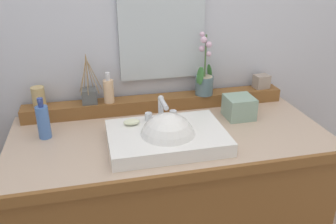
{
  "coord_description": "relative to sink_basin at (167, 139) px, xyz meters",
  "views": [
    {
      "loc": [
        -0.32,
        -1.35,
        1.57
      ],
      "look_at": [
        -0.01,
        -0.03,
        0.96
      ],
      "focal_mm": 37.74,
      "sensor_mm": 36.0,
      "label": 1
    }
  ],
  "objects": [
    {
      "name": "trinket_box",
      "position": [
        0.6,
        0.37,
        0.08
      ],
      "size": [
        0.08,
        0.07,
        0.07
      ],
      "primitive_type": "cube",
      "rotation": [
        0.0,
        0.0,
        0.13
      ],
      "color": "gray",
      "rests_on": "back_ledge"
    },
    {
      "name": "mirror",
      "position": [
        0.07,
        0.42,
        0.44
      ],
      "size": [
        0.42,
        0.02,
        0.64
      ],
      "primitive_type": "cube",
      "color": "silver"
    },
    {
      "name": "tumbler_cup",
      "position": [
        -0.53,
        0.37,
        0.09
      ],
      "size": [
        0.06,
        0.06,
        0.1
      ],
      "primitive_type": "cylinder",
      "color": "tan",
      "rests_on": "back_ledge"
    },
    {
      "name": "sink_basin",
      "position": [
        0.0,
        0.0,
        0.0
      ],
      "size": [
        0.48,
        0.34,
        0.27
      ],
      "color": "white",
      "rests_on": "vanity_cabinet"
    },
    {
      "name": "lotion_bottle",
      "position": [
        -0.5,
        0.18,
        0.05
      ],
      "size": [
        0.05,
        0.06,
        0.18
      ],
      "color": "#4A73BA",
      "rests_on": "vanity_cabinet"
    },
    {
      "name": "vanity_cabinet",
      "position": [
        0.03,
        0.1,
        -0.45
      ],
      "size": [
        1.38,
        0.66,
        0.85
      ],
      "color": "brown",
      "rests_on": "ground"
    },
    {
      "name": "tissue_box",
      "position": [
        0.39,
        0.18,
        0.03
      ],
      "size": [
        0.13,
        0.13,
        0.1
      ],
      "primitive_type": "cube",
      "rotation": [
        0.0,
        0.0,
        0.01
      ],
      "color": "#89A692",
      "rests_on": "vanity_cabinet"
    },
    {
      "name": "potted_plant",
      "position": [
        0.27,
        0.35,
        0.12
      ],
      "size": [
        0.11,
        0.1,
        0.32
      ],
      "color": "slate",
      "rests_on": "back_ledge"
    },
    {
      "name": "back_ledge",
      "position": [
        0.03,
        0.37,
        0.01
      ],
      "size": [
        1.31,
        0.1,
        0.07
      ],
      "primitive_type": "cube",
      "color": "brown",
      "rests_on": "vanity_cabinet"
    },
    {
      "name": "reed_diffuser",
      "position": [
        -0.3,
        0.37,
        0.08
      ],
      "size": [
        0.11,
        0.09,
        0.24
      ],
      "color": "#4F5252",
      "rests_on": "back_ledge"
    },
    {
      "name": "soap_bar",
      "position": [
        -0.13,
        0.1,
        0.04
      ],
      "size": [
        0.07,
        0.04,
        0.02
      ],
      "primitive_type": "ellipsoid",
      "color": "beige",
      "rests_on": "sink_basin"
    },
    {
      "name": "soap_dispenser",
      "position": [
        -0.21,
        0.35,
        0.1
      ],
      "size": [
        0.05,
        0.05,
        0.15
      ],
      "color": "#E1B68A",
      "rests_on": "back_ledge"
    }
  ]
}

